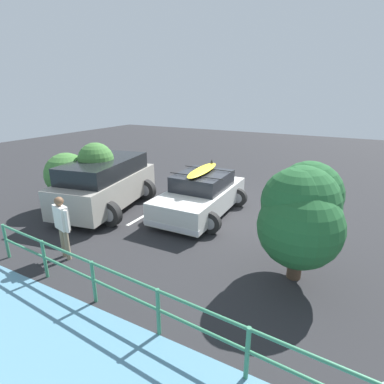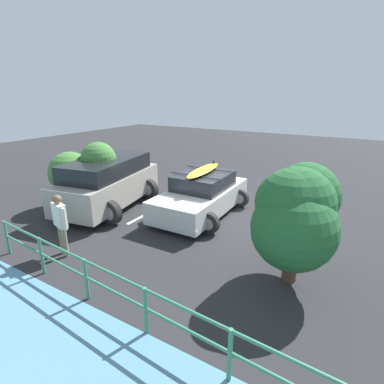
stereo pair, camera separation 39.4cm
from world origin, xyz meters
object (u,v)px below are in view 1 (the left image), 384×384
(person_bystander, at_px, (62,222))
(bush_near_right, at_px, (83,177))
(suv_car, at_px, (106,183))
(sedan_car, at_px, (201,195))
(bush_near_left, at_px, (301,209))

(person_bystander, xyz_separation_m, bush_near_right, (2.27, -2.77, 0.14))
(suv_car, bearing_deg, bush_near_right, 20.11)
(sedan_car, xyz_separation_m, bush_near_right, (3.93, 1.44, 0.46))
(person_bystander, bearing_deg, bush_near_right, -50.74)
(bush_near_left, bearing_deg, bush_near_right, -7.21)
(suv_car, relative_size, person_bystander, 2.81)
(sedan_car, height_order, person_bystander, sedan_car)
(suv_car, xyz_separation_m, bush_near_right, (0.79, 0.29, 0.19))
(sedan_car, distance_m, person_bystander, 4.55)
(sedan_car, xyz_separation_m, bush_near_left, (-3.53, 2.39, 0.99))
(suv_car, relative_size, bush_near_right, 1.86)
(sedan_car, xyz_separation_m, suv_car, (3.14, 1.16, 0.26))
(suv_car, distance_m, bush_near_left, 6.82)
(bush_near_left, height_order, bush_near_right, bush_near_left)
(suv_car, distance_m, bush_near_right, 0.86)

